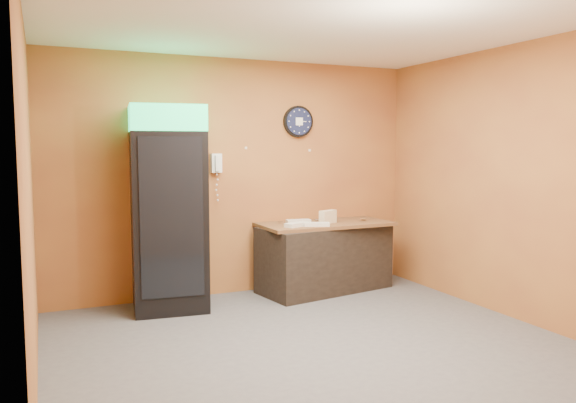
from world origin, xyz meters
TOP-DOWN VIEW (x-y plane):
  - floor at (0.00, 0.00)m, footprint 4.50×4.50m
  - back_wall at (0.00, 2.00)m, footprint 4.50×0.02m
  - left_wall at (-2.25, 0.00)m, footprint 0.02×4.00m
  - right_wall at (2.25, 0.00)m, footprint 0.02×4.00m
  - ceiling at (0.00, 0.00)m, footprint 4.50×4.00m
  - beverage_cooler at (-0.91, 1.60)m, footprint 0.85×0.86m
  - prep_counter at (0.99, 1.64)m, footprint 1.71×0.98m
  - wall_clock at (0.78, 1.97)m, footprint 0.39×0.06m
  - wall_phone at (-0.28, 1.95)m, footprint 0.12×0.11m
  - butcher_paper at (0.99, 1.64)m, footprint 1.63×0.82m
  - sub_roll_stack at (0.99, 1.56)m, footprint 0.26×0.18m
  - wrapped_sandwich_left at (0.53, 1.45)m, footprint 0.34×0.24m
  - wrapped_sandwich_mid at (0.75, 1.39)m, footprint 0.32×0.21m
  - wrapped_sandwich_right at (0.67, 1.72)m, footprint 0.31×0.16m
  - kitchen_tool at (1.10, 1.79)m, footprint 0.07×0.07m

SIDE VIEW (x-z plane):
  - floor at x=0.00m, z-range 0.00..0.00m
  - prep_counter at x=0.99m, z-range 0.00..0.80m
  - butcher_paper at x=0.99m, z-range 0.80..0.84m
  - wrapped_sandwich_right at x=0.67m, z-range 0.84..0.89m
  - wrapped_sandwich_mid at x=0.75m, z-range 0.84..0.89m
  - wrapped_sandwich_left at x=0.53m, z-range 0.84..0.89m
  - kitchen_tool at x=1.10m, z-range 0.84..0.91m
  - sub_roll_stack at x=0.99m, z-range 0.84..1.00m
  - beverage_cooler at x=-0.91m, z-range -0.03..2.17m
  - back_wall at x=0.00m, z-range 0.00..2.80m
  - left_wall at x=-2.25m, z-range 0.00..2.80m
  - right_wall at x=2.25m, z-range 0.00..2.80m
  - wall_phone at x=-0.28m, z-range 1.46..1.68m
  - wall_clock at x=0.78m, z-range 1.88..2.27m
  - ceiling at x=0.00m, z-range 2.79..2.81m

